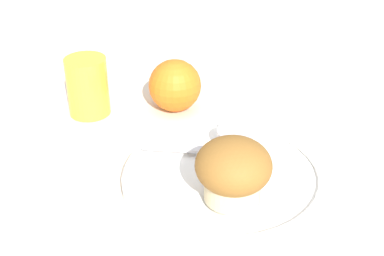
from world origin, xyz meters
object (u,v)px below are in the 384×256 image
at_px(muffin, 233,170).
at_px(juice_glass, 88,86).
at_px(orange_fruit, 175,86).
at_px(butter_knife, 203,150).

xyz_separation_m(muffin, juice_glass, (-0.07, 0.30, -0.01)).
xyz_separation_m(muffin, orange_fruit, (0.05, 0.25, -0.02)).
xyz_separation_m(butter_knife, orange_fruit, (0.04, 0.15, 0.02)).
height_order(orange_fruit, juice_glass, juice_glass).
bearing_deg(butter_knife, orange_fruit, 111.96).
bearing_deg(juice_glass, butter_knife, -66.87).
relative_size(butter_knife, juice_glass, 1.54).
distance_m(muffin, orange_fruit, 0.26).
height_order(muffin, juice_glass, muffin).
relative_size(muffin, juice_glass, 0.96).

